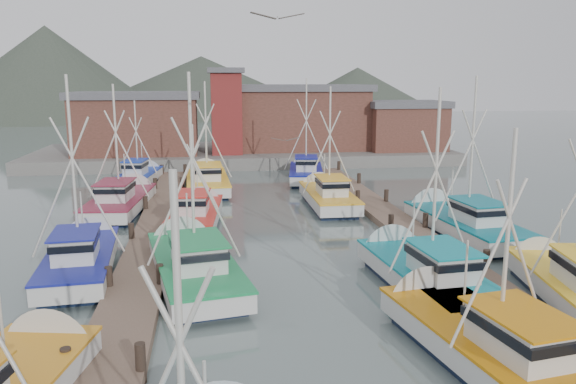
{
  "coord_description": "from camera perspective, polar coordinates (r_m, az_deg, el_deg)",
  "views": [
    {
      "loc": [
        -3.96,
        -24.05,
        8.41
      ],
      "look_at": [
        0.24,
        5.12,
        2.6
      ],
      "focal_mm": 35.0,
      "sensor_mm": 36.0,
      "label": 1
    }
  ],
  "objects": [
    {
      "name": "boat_4",
      "position": [
        24.78,
        -9.69,
        -7.18
      ],
      "size": [
        4.67,
        10.16,
        9.68
      ],
      "rotation": [
        0.0,
        0.0,
        0.18
      ],
      "color": "black",
      "rests_on": "ground"
    },
    {
      "name": "gull_near",
      "position": [
        16.53,
        -1.08,
        17.37
      ],
      "size": [
        1.55,
        0.63,
        0.24
      ],
      "rotation": [
        0.0,
        0.0,
        0.14
      ],
      "color": "gray",
      "rests_on": "ground"
    },
    {
      "name": "dock_right",
      "position": [
        31.25,
        12.68,
        -4.34
      ],
      "size": [
        2.3,
        46.0,
        1.5
      ],
      "color": "brown",
      "rests_on": "ground"
    },
    {
      "name": "shed_left",
      "position": [
        59.61,
        -15.07,
        6.86
      ],
      "size": [
        12.72,
        8.48,
        6.2
      ],
      "color": "brown",
      "rests_on": "quay"
    },
    {
      "name": "boat_12",
      "position": [
        44.94,
        -8.23,
        1.14
      ],
      "size": [
        3.82,
        10.05,
        9.35
      ],
      "rotation": [
        0.0,
        0.0,
        0.03
      ],
      "color": "black",
      "rests_on": "ground"
    },
    {
      "name": "boat_10",
      "position": [
        38.68,
        -16.46,
        -0.83
      ],
      "size": [
        3.87,
        9.88,
        9.13
      ],
      "rotation": [
        0.0,
        0.0,
        -0.09
      ],
      "color": "black",
      "rests_on": "ground"
    },
    {
      "name": "boat_1",
      "position": [
        18.57,
        19.15,
        -14.12
      ],
      "size": [
        4.37,
        9.94,
        8.05
      ],
      "rotation": [
        0.0,
        0.0,
        0.15
      ],
      "color": "black",
      "rests_on": "ground"
    },
    {
      "name": "gull_far",
      "position": [
        30.24,
        -0.3,
        5.34
      ],
      "size": [
        1.55,
        0.64,
        0.24
      ],
      "rotation": [
        0.0,
        0.0,
        0.17
      ],
      "color": "gray",
      "rests_on": "ground"
    },
    {
      "name": "boat_5",
      "position": [
        23.98,
        13.49,
        -7.97
      ],
      "size": [
        3.66,
        9.55,
        9.03
      ],
      "rotation": [
        0.0,
        0.0,
        0.08
      ],
      "color": "black",
      "rests_on": "ground"
    },
    {
      "name": "boat_8",
      "position": [
        33.84,
        -9.28,
        -2.21
      ],
      "size": [
        3.42,
        8.79,
        6.75
      ],
      "rotation": [
        0.0,
        0.0,
        -0.09
      ],
      "color": "black",
      "rests_on": "ground"
    },
    {
      "name": "boat_14",
      "position": [
        47.96,
        -14.78,
        1.51
      ],
      "size": [
        3.46,
        8.31,
        7.55
      ],
      "rotation": [
        0.0,
        0.0,
        -0.13
      ],
      "color": "black",
      "rests_on": "ground"
    },
    {
      "name": "boat_13",
      "position": [
        48.64,
        1.83,
        2.01
      ],
      "size": [
        4.06,
        9.08,
        9.42
      ],
      "rotation": [
        0.0,
        0.0,
        -0.16
      ],
      "color": "black",
      "rests_on": "ground"
    },
    {
      "name": "boat_7",
      "position": [
        24.89,
        26.34,
        -8.14
      ],
      "size": [
        3.88,
        8.45,
        8.57
      ],
      "rotation": [
        0.0,
        0.0,
        -0.18
      ],
      "color": "black",
      "rests_on": "ground"
    },
    {
      "name": "boat_6",
      "position": [
        26.88,
        -20.2,
        -6.26
      ],
      "size": [
        3.83,
        8.94,
        9.43
      ],
      "rotation": [
        0.0,
        0.0,
        0.08
      ],
      "color": "black",
      "rests_on": "ground"
    },
    {
      "name": "boat_9",
      "position": [
        38.67,
        3.98,
        -0.4
      ],
      "size": [
        3.58,
        8.98,
        8.87
      ],
      "rotation": [
        0.0,
        0.0,
        -0.01
      ],
      "color": "black",
      "rests_on": "ground"
    },
    {
      "name": "distant_hills",
      "position": [
        147.14,
        -11.72,
        7.65
      ],
      "size": [
        175.0,
        140.0,
        42.0
      ],
      "color": "#3E463A",
      "rests_on": "ground"
    },
    {
      "name": "dock_left",
      "position": [
        29.42,
        -13.86,
        -5.36
      ],
      "size": [
        2.3,
        46.0,
        1.5
      ],
      "color": "brown",
      "rests_on": "ground"
    },
    {
      "name": "ground",
      "position": [
        25.78,
        1.1,
        -7.89
      ],
      "size": [
        260.0,
        260.0,
        0.0
      ],
      "primitive_type": "plane",
      "color": "#4A5956",
      "rests_on": "ground"
    },
    {
      "name": "lookout_tower",
      "position": [
        57.15,
        -6.29,
        8.22
      ],
      "size": [
        3.6,
        3.6,
        8.5
      ],
      "color": "maroon",
      "rests_on": "quay"
    },
    {
      "name": "shed_right",
      "position": [
        61.89,
        11.7,
        6.69
      ],
      "size": [
        8.48,
        6.36,
        5.2
      ],
      "color": "brown",
      "rests_on": "quay"
    },
    {
      "name": "boat_11",
      "position": [
        32.89,
        17.07,
        -2.93
      ],
      "size": [
        3.95,
        9.98,
        9.61
      ],
      "rotation": [
        0.0,
        0.0,
        0.09
      ],
      "color": "black",
      "rests_on": "ground"
    },
    {
      "name": "quay",
      "position": [
        61.67,
        -4.46,
        3.85
      ],
      "size": [
        44.0,
        16.0,
        1.2
      ],
      "primitive_type": "cube",
      "color": "slate",
      "rests_on": "ground"
    },
    {
      "name": "shed_center",
      "position": [
        61.97,
        1.07,
        7.71
      ],
      "size": [
        14.84,
        9.54,
        6.9
      ],
      "color": "brown",
      "rests_on": "quay"
    }
  ]
}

